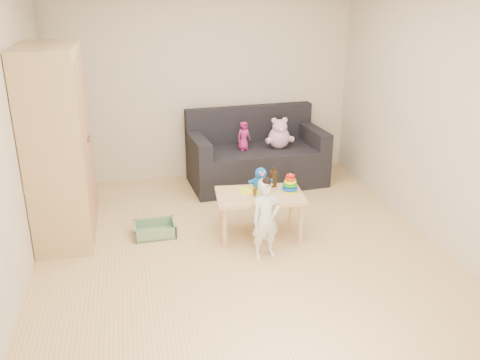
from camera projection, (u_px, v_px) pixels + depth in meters
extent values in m
plane|color=#D6B773|center=(241.00, 249.00, 5.13)|extent=(4.50, 4.50, 0.00)
plane|color=beige|center=(204.00, 82.00, 6.72)|extent=(4.00, 0.00, 4.00)
plane|color=beige|center=(335.00, 233.00, 2.62)|extent=(4.00, 0.00, 4.00)
plane|color=beige|center=(9.00, 137.00, 4.27)|extent=(0.00, 4.50, 4.50)
plane|color=beige|center=(436.00, 113.00, 5.07)|extent=(0.00, 4.50, 4.50)
cube|color=tan|center=(58.00, 146.00, 5.10)|extent=(0.55, 1.10, 1.97)
cube|color=black|center=(257.00, 166.00, 6.76)|extent=(1.81, 1.00, 0.49)
cube|color=#EEBB82|center=(260.00, 215.00, 5.34)|extent=(0.95, 0.65, 0.47)
imported|color=silver|center=(266.00, 220.00, 4.87)|extent=(0.32, 0.24, 0.78)
imported|color=#A91F6F|center=(244.00, 136.00, 6.54)|extent=(0.22, 0.18, 0.37)
cylinder|color=#E3FE0D|center=(290.00, 191.00, 5.32)|extent=(0.16, 0.16, 0.02)
cylinder|color=silver|center=(290.00, 182.00, 5.29)|extent=(0.02, 0.02, 0.18)
torus|color=#0B40B6|center=(290.00, 188.00, 5.31)|extent=(0.17, 0.17, 0.04)
torus|color=#158D1A|center=(290.00, 185.00, 5.30)|extent=(0.15, 0.15, 0.04)
torus|color=#FFF20D|center=(290.00, 182.00, 5.29)|extent=(0.13, 0.13, 0.03)
torus|color=red|center=(290.00, 179.00, 5.28)|extent=(0.11, 0.11, 0.03)
torus|color=red|center=(290.00, 176.00, 5.26)|extent=(0.09, 0.09, 0.03)
cylinder|color=black|center=(273.00, 179.00, 5.43)|extent=(0.07, 0.07, 0.17)
cylinder|color=black|center=(274.00, 170.00, 5.40)|extent=(0.03, 0.03, 0.05)
cylinder|color=black|center=(274.00, 168.00, 5.39)|extent=(0.04, 0.04, 0.01)
cube|color=#F6FF1A|center=(249.00, 191.00, 5.32)|extent=(0.20, 0.20, 0.01)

